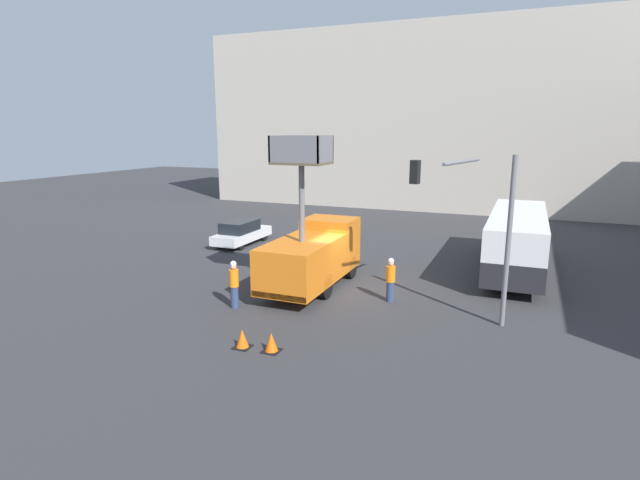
{
  "coord_description": "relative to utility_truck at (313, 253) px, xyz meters",
  "views": [
    {
      "loc": [
        7.09,
        -20.0,
        6.93
      ],
      "look_at": [
        -1.47,
        0.6,
        2.03
      ],
      "focal_mm": 28.0,
      "sensor_mm": 36.0,
      "label": 1
    }
  ],
  "objects": [
    {
      "name": "utility_truck",
      "position": [
        0.0,
        0.0,
        0.0
      ],
      "size": [
        2.43,
        6.48,
        6.74
      ],
      "color": "orange",
      "rests_on": "ground_plane"
    },
    {
      "name": "road_worker_directing",
      "position": [
        3.69,
        -0.44,
        -0.68
      ],
      "size": [
        0.38,
        0.38,
        1.86
      ],
      "rotation": [
        0.0,
        0.0,
        0.92
      ],
      "color": "navy",
      "rests_on": "ground_plane"
    },
    {
      "name": "traffic_cone_near_truck",
      "position": [
        1.41,
        -6.6,
        -1.31
      ],
      "size": [
        0.56,
        0.56,
        0.63
      ],
      "color": "black",
      "rests_on": "ground_plane"
    },
    {
      "name": "city_bus",
      "position": [
        8.31,
        6.49,
        0.14
      ],
      "size": [
        2.58,
        10.36,
        2.95
      ],
      "rotation": [
        0.0,
        0.0,
        1.56
      ],
      "color": "#232328",
      "rests_on": "ground_plane"
    },
    {
      "name": "road_worker_near_truck",
      "position": [
        -1.85,
        -3.56,
        -0.63
      ],
      "size": [
        0.38,
        0.38,
        1.94
      ],
      "rotation": [
        0.0,
        0.0,
        5.16
      ],
      "color": "navy",
      "rests_on": "ground_plane"
    },
    {
      "name": "traffic_light_pole",
      "position": [
        6.84,
        -1.17,
        2.57
      ],
      "size": [
        3.83,
        3.58,
        6.14
      ],
      "color": "slate",
      "rests_on": "ground_plane"
    },
    {
      "name": "building_backdrop_far",
      "position": [
        1.47,
        28.39,
        6.32
      ],
      "size": [
        44.0,
        10.0,
        15.86
      ],
      "color": "#BCB2A3",
      "rests_on": "ground_plane"
    },
    {
      "name": "parked_car_curbside",
      "position": [
        -7.6,
        6.41,
        -0.85
      ],
      "size": [
        1.72,
        4.6,
        1.51
      ],
      "color": "silver",
      "rests_on": "ground_plane"
    },
    {
      "name": "ground_plane",
      "position": [
        1.47,
        0.27,
        -1.61
      ],
      "size": [
        120.0,
        120.0,
        0.0
      ],
      "primitive_type": "plane",
      "color": "#333335"
    },
    {
      "name": "traffic_cone_mid_road",
      "position": [
        0.39,
        -6.7,
        -1.32
      ],
      "size": [
        0.55,
        0.55,
        0.62
      ],
      "color": "black",
      "rests_on": "ground_plane"
    }
  ]
}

